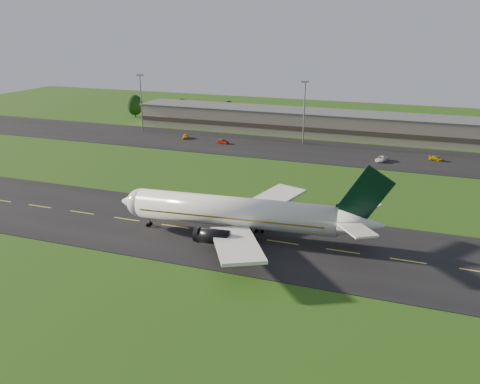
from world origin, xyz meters
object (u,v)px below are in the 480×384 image
(light_mast_west, at_px, (141,96))
(service_vehicle_b, at_px, (223,142))
(service_vehicle_c, at_px, (382,159))
(terminal, at_px, (319,124))
(service_vehicle_a, at_px, (185,136))
(light_mast_centre, at_px, (304,105))
(service_vehicle_d, at_px, (437,158))
(airliner, at_px, (239,213))

(light_mast_west, bearing_deg, service_vehicle_b, -14.12)
(light_mast_west, relative_size, service_vehicle_c, 3.94)
(terminal, bearing_deg, service_vehicle_a, -151.48)
(service_vehicle_b, bearing_deg, service_vehicle_a, 90.36)
(service_vehicle_a, height_order, service_vehicle_c, service_vehicle_a)
(light_mast_centre, bearing_deg, service_vehicle_d, -10.03)
(light_mast_west, bearing_deg, service_vehicle_d, -4.12)
(terminal, height_order, light_mast_west, light_mast_west)
(airliner, xyz_separation_m, light_mast_west, (-68.45, 79.92, 8.08))
(service_vehicle_b, relative_size, service_vehicle_c, 0.76)
(light_mast_west, height_order, service_vehicle_a, light_mast_west)
(airliner, xyz_separation_m, service_vehicle_b, (-33.05, 71.02, -3.91))
(airliner, distance_m, service_vehicle_c, 68.77)
(terminal, bearing_deg, airliner, -85.81)
(terminal, distance_m, service_vehicle_d, 46.45)
(service_vehicle_c, bearing_deg, airliner, -89.42)
(service_vehicle_c, bearing_deg, service_vehicle_d, 39.50)
(light_mast_west, height_order, service_vehicle_b, light_mast_west)
(terminal, bearing_deg, service_vehicle_c, -49.83)
(service_vehicle_d, bearing_deg, light_mast_west, 97.08)
(service_vehicle_d, bearing_deg, terminal, 70.74)
(service_vehicle_a, distance_m, service_vehicle_b, 15.29)
(light_mast_west, height_order, service_vehicle_d, light_mast_west)
(service_vehicle_d, bearing_deg, light_mast_centre, 91.18)
(service_vehicle_a, bearing_deg, service_vehicle_d, -22.44)
(service_vehicle_b, bearing_deg, service_vehicle_c, -84.52)
(airliner, height_order, service_vehicle_a, airliner)
(light_mast_centre, bearing_deg, light_mast_west, 180.00)
(service_vehicle_b, height_order, service_vehicle_c, service_vehicle_c)
(airliner, relative_size, light_mast_centre, 2.52)
(service_vehicle_a, height_order, service_vehicle_b, service_vehicle_a)
(service_vehicle_b, bearing_deg, terminal, -35.19)
(service_vehicle_c, distance_m, service_vehicle_d, 16.03)
(service_vehicle_b, xyz_separation_m, service_vehicle_d, (65.94, 1.59, -0.03))
(light_mast_centre, relative_size, service_vehicle_c, 3.94)
(airliner, relative_size, service_vehicle_a, 12.15)
(light_mast_centre, relative_size, service_vehicle_d, 4.78)
(airliner, relative_size, light_mast_west, 2.52)
(airliner, xyz_separation_m, service_vehicle_d, (32.89, 72.61, -3.94))
(light_mast_west, xyz_separation_m, service_vehicle_c, (86.64, -13.72, -11.92))
(airliner, height_order, service_vehicle_b, airliner)
(airliner, bearing_deg, service_vehicle_d, 60.39)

